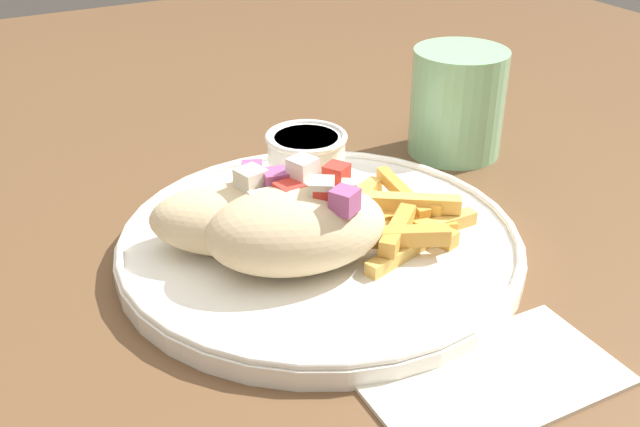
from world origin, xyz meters
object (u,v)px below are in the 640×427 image
plate (320,243)px  sauce_ramekin (306,155)px  pita_sandwich_far (240,218)px  water_glass (457,107)px  fries_pile (397,219)px  pita_sandwich_near (297,227)px

plate → sauce_ramekin: (0.03, 0.09, 0.03)m
plate → sauce_ramekin: 0.10m
plate → pita_sandwich_far: bearing=165.2°
plate → water_glass: size_ratio=2.99×
pita_sandwich_far → fries_pile: (0.11, -0.03, -0.01)m
pita_sandwich_near → water_glass: (0.23, 0.12, 0.00)m
pita_sandwich_far → water_glass: bearing=47.6°
pita_sandwich_far → sauce_ramekin: 0.12m
pita_sandwich_near → water_glass: 0.26m
sauce_ramekin → fries_pile: bearing=-79.2°
plate → sauce_ramekin: bearing=68.2°
pita_sandwich_near → fries_pile: pita_sandwich_near is taller
pita_sandwich_far → sauce_ramekin: (0.09, 0.07, -0.00)m
pita_sandwich_near → fries_pile: (0.08, 0.01, -0.02)m
plate → fries_pile: (0.05, -0.02, 0.01)m
pita_sandwich_far → plate: bearing=14.3°
pita_sandwich_near → sauce_ramekin: 0.13m
water_glass → pita_sandwich_far: bearing=-161.5°
sauce_ramekin → water_glass: bearing=4.3°
fries_pile → plate: bearing=162.0°
pita_sandwich_near → pita_sandwich_far: size_ratio=0.97×
fries_pile → sauce_ramekin: size_ratio=1.78×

